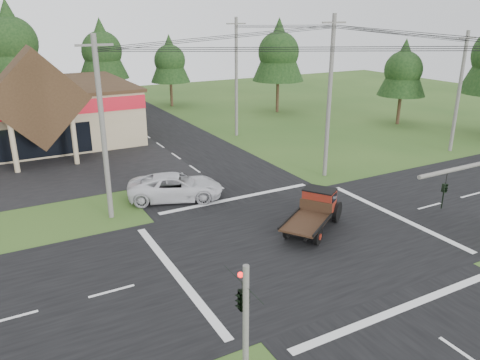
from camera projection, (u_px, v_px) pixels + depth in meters
ground at (299, 241)px, 24.93m from camera, size 120.00×120.00×0.00m
road_ns at (299, 241)px, 24.92m from camera, size 12.00×120.00×0.02m
road_ew at (299, 241)px, 24.92m from camera, size 120.00×12.00×0.02m
traffic_signal_corner at (243, 288)px, 14.30m from camera, size 0.53×2.48×4.40m
utility_pole_nw at (103, 129)px, 26.12m from camera, size 2.00×0.30×10.50m
utility_pole_ne at (329, 97)px, 33.18m from camera, size 2.00×0.30×11.50m
utility_pole_far at (459, 91)px, 39.72m from camera, size 2.00×0.30×10.20m
utility_pole_n at (236, 77)px, 44.81m from camera, size 2.00×0.30×11.20m
tree_row_c at (11, 40)px, 51.39m from camera, size 7.28×7.28×13.13m
tree_row_d at (102, 49)px, 57.18m from camera, size 6.16×6.16×11.11m
tree_row_e at (170, 59)px, 59.59m from camera, size 5.04×5.04×9.09m
tree_side_ne at (279, 50)px, 55.39m from camera, size 6.16×6.16×11.11m
tree_side_e_near at (404, 68)px, 49.53m from camera, size 5.04×5.04×9.09m
antique_flatbed_truck at (313, 212)px, 25.85m from camera, size 5.41×4.52×2.17m
white_pickup at (175, 187)px, 30.37m from camera, size 6.69×4.81×1.69m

